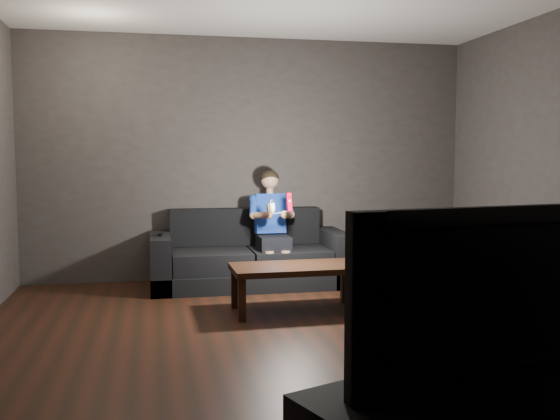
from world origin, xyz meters
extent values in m
plane|color=black|center=(0.00, 0.00, 0.00)|extent=(5.00, 5.00, 0.00)
cube|color=#383431|center=(0.00, 2.50, 1.35)|extent=(5.00, 0.04, 2.70)
cube|color=#383431|center=(0.00, -2.50, 1.35)|extent=(5.00, 0.04, 2.70)
cube|color=black|center=(-0.08, 2.02, 0.09)|extent=(2.08, 0.90, 0.18)
cube|color=black|center=(-0.50, 1.93, 0.29)|extent=(0.81, 0.63, 0.22)
cube|color=black|center=(0.33, 1.93, 0.29)|extent=(0.81, 0.63, 0.22)
cube|color=black|center=(-0.08, 2.37, 0.60)|extent=(1.67, 0.21, 0.41)
cube|color=black|center=(-1.02, 2.02, 0.28)|extent=(0.21, 0.90, 0.57)
cube|color=black|center=(0.85, 2.02, 0.28)|extent=(0.21, 0.90, 0.57)
cube|color=black|center=(0.15, 1.91, 0.47)|extent=(0.32, 0.40, 0.15)
cube|color=#203AA4|center=(0.15, 2.12, 0.76)|extent=(0.32, 0.23, 0.45)
cube|color=yellow|center=(0.15, 2.03, 0.82)|extent=(0.10, 0.10, 0.11)
cube|color=#B10C20|center=(0.15, 2.02, 0.82)|extent=(0.06, 0.06, 0.07)
cylinder|color=tan|center=(0.15, 2.12, 1.00)|extent=(0.07, 0.07, 0.06)
sphere|color=tan|center=(0.15, 2.12, 1.13)|extent=(0.19, 0.19, 0.19)
ellipsoid|color=black|center=(0.15, 2.13, 1.15)|extent=(0.20, 0.20, 0.17)
cylinder|color=#203AA4|center=(-0.04, 2.05, 0.84)|extent=(0.09, 0.24, 0.20)
cylinder|color=#203AA4|center=(0.35, 2.05, 0.84)|extent=(0.09, 0.24, 0.20)
cylinder|color=tan|center=(0.01, 1.88, 0.79)|extent=(0.15, 0.25, 0.11)
cylinder|color=tan|center=(0.30, 1.88, 0.79)|extent=(0.15, 0.25, 0.11)
sphere|color=tan|center=(0.07, 1.78, 0.78)|extent=(0.09, 0.09, 0.09)
sphere|color=tan|center=(0.24, 1.78, 0.78)|extent=(0.09, 0.09, 0.09)
cylinder|color=tan|center=(0.07, 1.69, 0.24)|extent=(0.10, 0.10, 0.36)
cylinder|color=tan|center=(0.24, 1.69, 0.24)|extent=(0.10, 0.10, 0.36)
cube|color=red|center=(0.24, 1.55, 0.93)|extent=(0.05, 0.07, 0.19)
cube|color=maroon|center=(0.24, 1.53, 0.98)|extent=(0.03, 0.01, 0.03)
cylinder|color=white|center=(0.24, 1.53, 0.91)|extent=(0.02, 0.01, 0.02)
ellipsoid|color=white|center=(0.07, 1.55, 0.89)|extent=(0.07, 0.09, 0.15)
cylinder|color=black|center=(0.07, 1.52, 0.94)|extent=(0.03, 0.01, 0.03)
cube|color=black|center=(-1.02, 1.97, 0.58)|extent=(0.05, 0.14, 0.03)
cube|color=black|center=(-1.02, 2.02, 0.60)|extent=(0.02, 0.02, 0.00)
cube|color=black|center=(0.15, 0.85, 0.39)|extent=(1.16, 0.59, 0.05)
cube|color=black|center=(-0.37, 0.61, 0.18)|extent=(0.06, 0.06, 0.37)
cube|color=black|center=(0.68, 0.61, 0.18)|extent=(0.06, 0.06, 0.37)
cube|color=black|center=(-0.37, 1.08, 0.18)|extent=(0.06, 0.06, 0.37)
cube|color=black|center=(0.68, 1.08, 0.18)|extent=(0.06, 0.06, 0.37)
imported|color=black|center=(0.13, -2.27, 0.86)|extent=(1.19, 0.34, 0.68)
camera|label=1|loc=(-1.08, -4.49, 1.39)|focal=40.00mm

